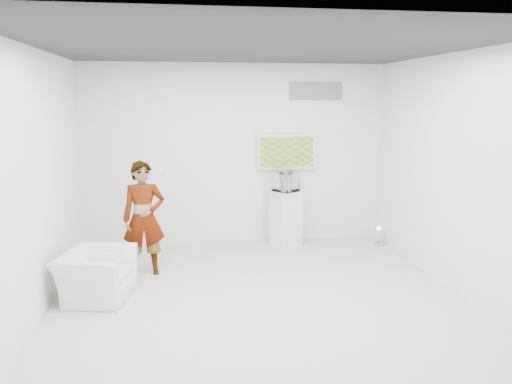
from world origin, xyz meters
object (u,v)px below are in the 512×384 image
person (144,218)px  armchair (96,275)px  tv (286,152)px  pedestal (286,219)px  floor_uplight (378,236)px

person → armchair: person is taller
tv → pedestal: size_ratio=1.08×
person → pedestal: size_ratio=1.72×
pedestal → floor_uplight: size_ratio=3.11×
pedestal → floor_uplight: pedestal is taller
pedestal → armchair: bearing=-146.4°
tv → pedestal: bearing=-102.3°
person → pedestal: 2.47m
pedestal → floor_uplight: bearing=-6.5°
armchair → pedestal: pedestal is taller
person → floor_uplight: bearing=8.0°
tv → person: 2.74m
pedestal → person: bearing=-155.4°
floor_uplight → tv: bearing=162.5°
tv → armchair: (-2.82, -2.13, -1.26)m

